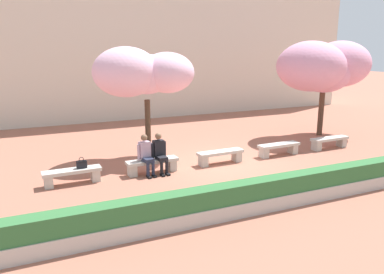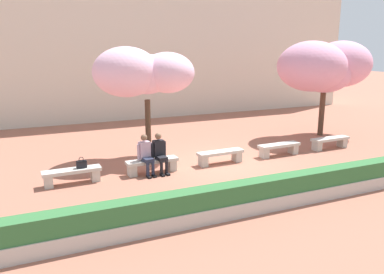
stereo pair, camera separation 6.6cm
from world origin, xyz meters
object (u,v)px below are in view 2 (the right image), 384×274
stone_bench_west_end (72,174)px  person_seated_right (160,151)px  stone_bench_center (220,155)px  cherry_tree_secondary (325,67)px  person_seated_left (146,153)px  handbag (81,164)px  stone_bench_east_end (330,141)px  stone_bench_near_east (279,148)px  stone_bench_near_west (152,164)px  cherry_tree_main (144,73)px

stone_bench_west_end → person_seated_right: person_seated_right is taller
stone_bench_center → cherry_tree_secondary: cherry_tree_secondary is taller
stone_bench_west_end → cherry_tree_secondary: size_ratio=0.36×
person_seated_left → handbag: size_ratio=3.81×
stone_bench_east_end → person_seated_right: size_ratio=1.31×
stone_bench_near_east → stone_bench_west_end: bearing=180.0°
stone_bench_west_end → person_seated_left: person_seated_left is taller
stone_bench_west_end → handbag: bearing=3.5°
cherry_tree_secondary → person_seated_right: bearing=-166.6°
stone_bench_near_east → stone_bench_east_end: (2.47, 0.00, 0.00)m
stone_bench_center → cherry_tree_secondary: size_ratio=0.36×
stone_bench_east_end → person_seated_left: person_seated_left is taller
stone_bench_near_east → stone_bench_east_end: bearing=0.0°
person_seated_left → person_seated_right: size_ratio=1.00×
stone_bench_east_end → stone_bench_west_end: bearing=180.0°
stone_bench_near_west → handbag: size_ratio=4.97×
person_seated_right → stone_bench_near_east: bearing=0.6°
stone_bench_center → person_seated_right: 2.27m
stone_bench_west_end → person_seated_right: 2.74m
stone_bench_near_east → person_seated_left: size_ratio=1.31×
stone_bench_near_west → stone_bench_east_end: (7.41, 0.00, 0.00)m
stone_bench_west_end → stone_bench_east_end: (9.88, 0.00, 0.00)m
cherry_tree_secondary → person_seated_left: bearing=-167.3°
stone_bench_west_end → stone_bench_near_east: size_ratio=1.00×
person_seated_left → stone_bench_near_west: bearing=13.3°
person_seated_left → person_seated_right: (0.46, -0.00, 0.00)m
person_seated_right → handbag: bearing=178.3°
person_seated_right → cherry_tree_main: bearing=86.1°
stone_bench_center → handbag: (-4.65, 0.02, 0.28)m
cherry_tree_main → cherry_tree_secondary: bearing=0.5°
stone_bench_near_west → stone_bench_east_end: bearing=0.0°
person_seated_left → cherry_tree_main: size_ratio=0.32×
person_seated_left → handbag: (-1.96, 0.07, -0.12)m
cherry_tree_main → cherry_tree_secondary: (8.29, 0.07, 0.04)m
stone_bench_west_end → stone_bench_center: bearing=0.0°
stone_bench_west_end → stone_bench_near_west: 2.47m
stone_bench_center → cherry_tree_secondary: bearing=17.5°
person_seated_left → cherry_tree_secondary: bearing=12.7°
stone_bench_west_end → person_seated_right: (2.71, -0.05, 0.40)m
stone_bench_near_east → cherry_tree_main: cherry_tree_main is taller
handbag → cherry_tree_secondary: size_ratio=0.07×
stone_bench_center → person_seated_right: bearing=-178.6°
stone_bench_west_end → handbag: handbag is taller
stone_bench_near_west → person_seated_right: (0.24, -0.05, 0.40)m
stone_bench_east_end → cherry_tree_main: bearing=165.0°
person_seated_right → cherry_tree_main: cherry_tree_main is taller
stone_bench_east_end → cherry_tree_secondary: (1.25, 1.95, 2.80)m
person_seated_right → cherry_tree_main: size_ratio=0.32×
stone_bench_near_east → cherry_tree_secondary: size_ratio=0.36×
cherry_tree_main → cherry_tree_secondary: 8.29m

